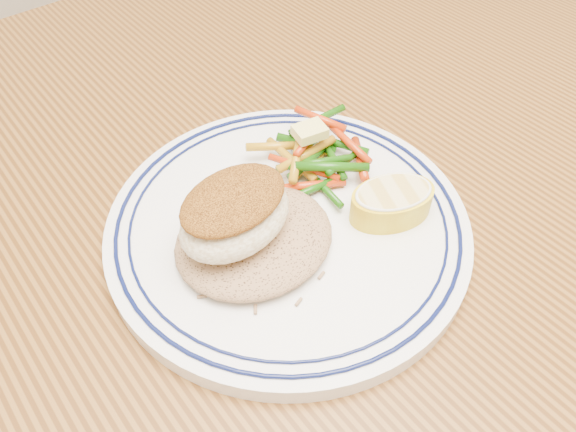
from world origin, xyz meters
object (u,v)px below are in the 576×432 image
at_px(fish_fillet, 235,213).
at_px(vegetable_pile, 317,155).
at_px(plate, 288,225).
at_px(dining_table, 276,281).
at_px(rice_pilaf, 254,236).
at_px(lemon_wedge, 392,201).

height_order(fish_fillet, vegetable_pile, fish_fillet).
bearing_deg(fish_fillet, plate, -1.41).
relative_size(dining_table, rice_pilaf, 12.60).
xyz_separation_m(rice_pilaf, fish_fillet, (-0.01, 0.01, 0.03)).
xyz_separation_m(fish_fillet, lemon_wedge, (0.11, -0.04, -0.02)).
xyz_separation_m(plate, lemon_wedge, (0.07, -0.04, 0.02)).
distance_m(dining_table, lemon_wedge, 0.16).
bearing_deg(dining_table, lemon_wedge, -49.41).
relative_size(plate, fish_fillet, 2.98).
bearing_deg(fish_fillet, lemon_wedge, -22.00).
bearing_deg(lemon_wedge, vegetable_pile, 96.89).
bearing_deg(dining_table, vegetable_pile, 7.07).
xyz_separation_m(dining_table, plate, (-0.01, -0.03, 0.11)).
relative_size(rice_pilaf, fish_fillet, 1.28).
distance_m(dining_table, fish_fillet, 0.16).
height_order(rice_pilaf, vegetable_pile, vegetable_pile).
relative_size(dining_table, lemon_wedge, 19.39).
distance_m(dining_table, vegetable_pile, 0.13).
relative_size(dining_table, fish_fillet, 16.10).
bearing_deg(rice_pilaf, vegetable_pile, 21.64).
distance_m(plate, fish_fillet, 0.06).
distance_m(plate, vegetable_pile, 0.07).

